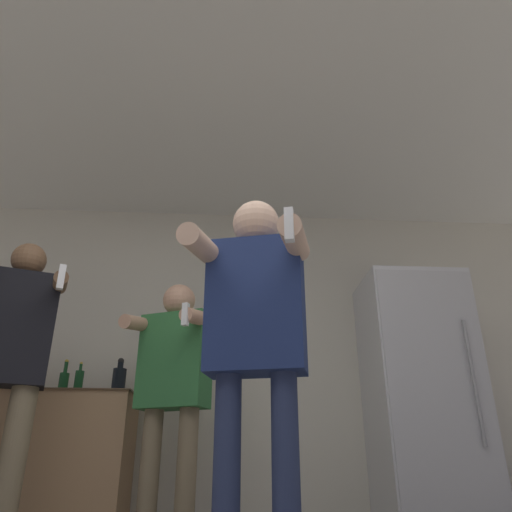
% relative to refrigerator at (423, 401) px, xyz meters
% --- Properties ---
extents(wall_back, '(7.00, 0.06, 2.55)m').
position_rel_refrigerator_xyz_m(wall_back, '(-1.58, 0.34, 0.36)').
color(wall_back, beige).
rests_on(wall_back, ground_plane).
extents(ceiling_slab, '(7.00, 3.16, 0.05)m').
position_rel_refrigerator_xyz_m(ceiling_slab, '(-1.58, -1.01, 1.66)').
color(ceiling_slab, silver).
rests_on(ceiling_slab, wall_back).
extents(refrigerator, '(0.72, 0.65, 1.83)m').
position_rel_refrigerator_xyz_m(refrigerator, '(0.00, 0.00, 0.00)').
color(refrigerator, silver).
rests_on(refrigerator, ground_plane).
extents(counter, '(1.26, 0.54, 0.95)m').
position_rel_refrigerator_xyz_m(counter, '(-2.66, 0.06, -0.44)').
color(counter, '#997551').
rests_on(counter, ground_plane).
extents(bottle_green_wine, '(0.07, 0.07, 0.24)m').
position_rel_refrigerator_xyz_m(bottle_green_wine, '(-2.55, 0.06, 0.12)').
color(bottle_green_wine, '#194723').
rests_on(bottle_green_wine, counter).
extents(bottle_amber_bourbon, '(0.06, 0.06, 0.23)m').
position_rel_refrigerator_xyz_m(bottle_amber_bourbon, '(-2.44, 0.06, 0.12)').
color(bottle_amber_bourbon, '#194723').
rests_on(bottle_amber_bourbon, counter).
extents(bottle_red_label, '(0.10, 0.10, 0.26)m').
position_rel_refrigerator_xyz_m(bottle_red_label, '(-2.16, 0.06, 0.14)').
color(bottle_red_label, black).
rests_on(bottle_red_label, counter).
extents(bottle_brown_liquor, '(0.06, 0.06, 0.32)m').
position_rel_refrigerator_xyz_m(bottle_brown_liquor, '(-2.85, 0.06, 0.15)').
color(bottle_brown_liquor, '#194723').
rests_on(bottle_brown_liquor, counter).
extents(bottle_clear_vodka, '(0.09, 0.09, 0.34)m').
position_rel_refrigerator_xyz_m(bottle_clear_vodka, '(-2.96, 0.06, 0.17)').
color(bottle_clear_vodka, maroon).
rests_on(bottle_clear_vodka, counter).
extents(person_woman_foreground, '(0.60, 0.62, 1.66)m').
position_rel_refrigerator_xyz_m(person_woman_foreground, '(-1.29, -1.44, 0.12)').
color(person_woman_foreground, navy).
rests_on(person_woman_foreground, ground_plane).
extents(person_man_side, '(0.58, 0.59, 1.75)m').
position_rel_refrigerator_xyz_m(person_man_side, '(-2.64, -0.69, 0.08)').
color(person_man_side, '#75664C').
rests_on(person_man_side, ground_plane).
extents(person_spectator_back, '(0.61, 0.57, 1.64)m').
position_rel_refrigerator_xyz_m(person_spectator_back, '(-1.75, -0.31, 0.08)').
color(person_spectator_back, '#75664C').
rests_on(person_spectator_back, ground_plane).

